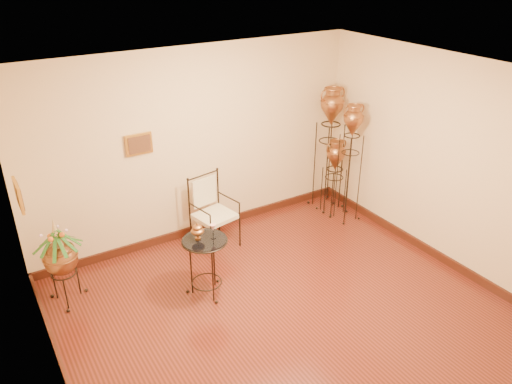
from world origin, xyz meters
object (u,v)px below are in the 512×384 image
amphora_tall (350,162)px  amphora_mid (329,148)px  armchair (215,213)px  planter_urn (60,255)px  side_table (206,265)px

amphora_tall → amphora_mid: bearing=90.0°
amphora_tall → armchair: (-2.16, 0.34, -0.43)m
amphora_tall → amphora_mid: (0.00, 0.50, 0.06)m
planter_urn → armchair: planter_urn is taller
amphora_tall → armchair: bearing=171.0°
amphora_mid → side_table: 3.04m
amphora_mid → planter_urn: (-4.30, -0.32, -0.37)m
planter_urn → armchair: 2.15m
amphora_tall → side_table: size_ratio=1.91×
amphora_mid → side_table: amphora_mid is taller
amphora_mid → side_table: size_ratio=2.05×
amphora_mid → amphora_tall: bearing=-90.0°
armchair → planter_urn: bearing=173.5°
amphora_mid → armchair: 2.22m
amphora_mid → planter_urn: amphora_mid is taller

